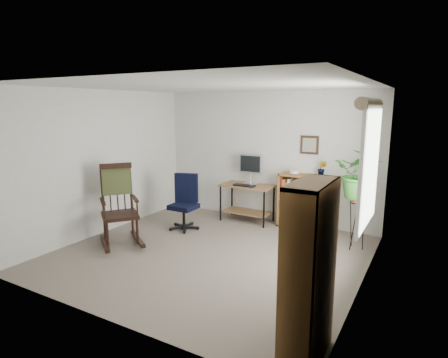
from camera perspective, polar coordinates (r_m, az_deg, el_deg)
The scene contains 18 objects.
floor at distance 5.61m, azimuth -2.06°, elevation -11.28°, with size 4.20×4.00×0.00m, color gray.
ceiling at distance 5.20m, azimuth -2.25°, elevation 14.01°, with size 4.20×4.00×0.00m, color silver.
wall_back at distance 7.03m, azimuth 6.46°, elevation 3.38°, with size 4.20×0.00×2.40m, color silver.
wall_front at distance 3.76m, azimuth -18.41°, elevation -3.88°, with size 4.20×0.00×2.40m, color silver.
wall_left at distance 6.61m, azimuth -17.84°, elevation 2.43°, with size 0.00×4.00×2.40m, color silver.
wall_right at distance 4.55m, azimuth 20.96°, elevation -1.51°, with size 0.00×4.00×2.40m, color silver.
window at distance 4.82m, azimuth 21.21°, elevation 1.56°, with size 0.12×1.20×1.50m, color white, non-canonical shape.
desk at distance 7.03m, azimuth 3.52°, elevation -3.67°, with size 0.96×0.53×0.69m, color olive, non-canonical shape.
monitor at distance 7.02m, azimuth 4.08°, elevation 1.54°, with size 0.46×0.16×0.56m, color #B5B5B9, non-canonical shape.
keyboard at distance 6.84m, azimuth 3.11°, elevation -0.98°, with size 0.40×0.15×0.03m, color black.
office_chair at distance 6.55m, azimuth -6.19°, elevation -3.52°, with size 0.53×0.53×0.98m, color black, non-canonical shape.
rocking_chair at distance 6.01m, azimuth -15.66°, elevation -3.75°, with size 0.66×1.10×1.28m, color black, non-canonical shape.
low_bookshelf at distance 6.73m, azimuth 12.14°, elevation -3.42°, with size 0.91×0.30×0.96m, color olive, non-canonical shape.
tall_bookshelf at distance 3.26m, azimuth 12.76°, elevation -13.89°, with size 0.29×0.68×1.55m, color olive, non-canonical shape.
plant_stand at distance 5.99m, azimuth 19.49°, elevation -6.15°, with size 0.23×0.23×0.85m, color black, non-canonical shape.
spider_plant at distance 5.78m, azimuth 20.19°, elevation 4.27°, with size 1.69×1.88×1.46m, color #2A6A25.
potted_plant_small at distance 6.55m, azimuth 14.69°, elevation 0.84°, with size 0.13×0.24×0.11m, color #2A6A25.
framed_picture at distance 6.70m, azimuth 12.88°, elevation 5.07°, with size 0.32×0.04×0.32m, color black, non-canonical shape.
Camera 1 is at (2.73, -4.41, 2.14)m, focal length 30.00 mm.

